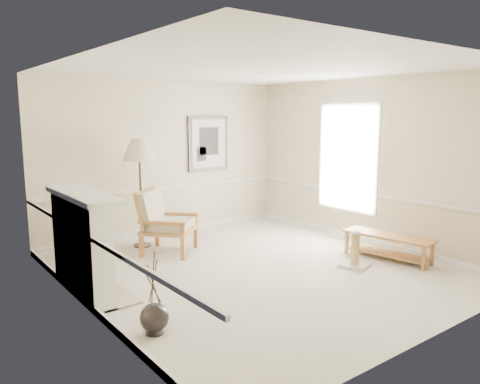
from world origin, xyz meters
The scene contains 8 objects.
ground centered at (0.00, 0.00, 0.00)m, with size 5.50×5.50×0.00m, color silver.
room centered at (0.14, 0.08, 1.87)m, with size 5.04×5.54×2.92m.
fireplace centered at (-2.34, 0.60, 0.64)m, with size 0.64×1.64×1.31m.
floor_vase centered at (-2.15, -0.95, 0.16)m, with size 0.31×0.31×0.90m.
armchair centered at (-0.68, 1.64, 0.56)m, with size 1.15×1.15×1.05m.
floor_lamp centered at (-0.80, 2.18, 1.64)m, with size 0.70×0.70×1.87m.
bench centered at (1.97, -0.86, 0.27)m, with size 0.64×1.45×0.40m.
scratching_post centered at (1.25, -0.80, 0.17)m, with size 0.48×0.48×0.55m.
Camera 1 is at (-4.21, -5.15, 2.26)m, focal length 35.00 mm.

